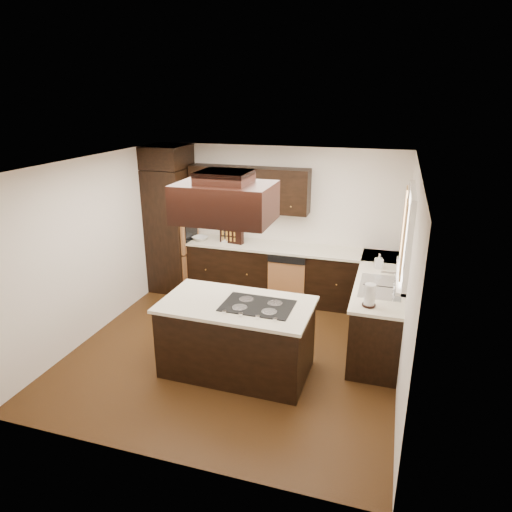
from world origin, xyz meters
name	(u,v)px	position (x,y,z in m)	size (l,w,h in m)	color
floor	(236,349)	(0.00, 0.00, -0.01)	(4.20, 4.20, 0.02)	#543214
ceiling	(233,163)	(0.00, 0.00, 2.51)	(4.20, 4.20, 0.02)	white
wall_back	(277,221)	(0.00, 2.11, 1.25)	(4.20, 0.02, 2.50)	white
wall_front	(152,345)	(0.00, -2.11, 1.25)	(4.20, 0.02, 2.50)	white
wall_left	(93,247)	(-2.11, 0.00, 1.25)	(0.02, 4.20, 2.50)	white
wall_right	(408,282)	(2.11, 0.00, 1.25)	(0.02, 4.20, 2.50)	white
oven_column	(171,230)	(-1.78, 1.71, 1.06)	(0.65, 0.75, 2.12)	black
wall_oven_face	(190,228)	(-1.43, 1.71, 1.12)	(0.05, 0.62, 0.78)	#B37342
base_cabinets_back	(273,273)	(0.03, 1.80, 0.44)	(2.93, 0.60, 0.88)	black
base_cabinets_right	(378,309)	(1.80, 0.90, 0.44)	(0.60, 2.40, 0.88)	black
countertop_back	(273,247)	(0.03, 1.79, 0.90)	(2.93, 0.63, 0.04)	#EDE3C8
countertop_right	(380,278)	(1.79, 0.90, 0.90)	(0.63, 2.40, 0.04)	#EDE3C8
upper_cabinets	(249,189)	(-0.43, 1.93, 1.81)	(2.00, 0.34, 0.72)	black
dishwasher_front	(286,284)	(0.33, 1.50, 0.40)	(0.60, 0.05, 0.72)	#B37342
window_frame	(408,235)	(2.07, 0.55, 1.65)	(0.06, 1.32, 1.12)	silver
window_pane	(411,235)	(2.10, 0.55, 1.65)	(0.00, 1.20, 1.00)	white
curtain_left	(404,240)	(2.01, 0.13, 1.70)	(0.02, 0.34, 0.90)	#FFEAB7
curtain_right	(404,222)	(2.01, 0.97, 1.70)	(0.02, 0.34, 0.90)	#FFEAB7
sink_rim	(380,287)	(1.80, 0.55, 0.92)	(0.52, 0.84, 0.01)	silver
island	(237,339)	(0.18, -0.46, 0.44)	(1.75, 0.95, 0.88)	black
island_top	(236,305)	(0.18, -0.46, 0.90)	(1.81, 1.02, 0.04)	#EDE3C8
cooktop	(257,306)	(0.45, -0.47, 0.93)	(0.83, 0.55, 0.01)	black
range_hood	(225,202)	(0.10, -0.55, 2.16)	(1.05, 0.72, 0.42)	black
hood_duct	(224,177)	(0.10, -0.55, 2.44)	(0.55, 0.50, 0.13)	black
blender_base	(226,239)	(-0.79, 1.75, 0.97)	(0.15, 0.15, 0.10)	silver
blender_pitcher	(225,229)	(-0.79, 1.75, 1.15)	(0.13, 0.13, 0.26)	silver
spice_rack	(232,233)	(-0.68, 1.74, 1.09)	(0.41, 0.10, 0.34)	black
mixing_bowl	(200,238)	(-1.24, 1.72, 0.95)	(0.25, 0.25, 0.06)	silver
soap_bottle	(379,261)	(1.74, 1.24, 1.03)	(0.10, 0.10, 0.22)	silver
paper_towel	(370,295)	(1.70, -0.08, 1.06)	(0.13, 0.13, 0.28)	silver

